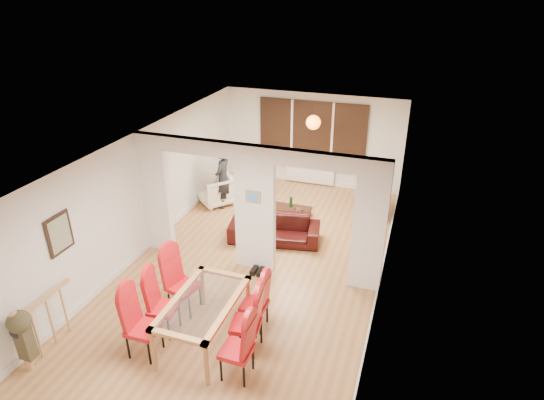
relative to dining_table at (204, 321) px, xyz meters
The scene contains 24 objects.
floor 2.33m from the dining_table, 89.72° to the left, with size 5.00×9.00×0.01m, color #AD7846.
room_walls 2.47m from the dining_table, 89.72° to the left, with size 5.00×9.00×2.60m, color silver, non-canonical shape.
divider_wall 2.47m from the dining_table, 89.72° to the left, with size 5.00×0.18×2.60m, color white.
bay_window_blinds 6.83m from the dining_table, 89.90° to the left, with size 3.00×0.08×1.80m, color black.
radiator 6.70m from the dining_table, 89.90° to the left, with size 1.40×0.08×0.50m, color white.
pendant_light 5.87m from the dining_table, 86.82° to the left, with size 0.36×0.36×0.36m, color orange.
stair_newel 2.42m from the dining_table, 158.01° to the right, with size 0.40×1.20×1.10m, color tan, non-canonical shape.
wall_poster 2.74m from the dining_table, behind, with size 0.04×0.52×0.67m, color gray.
pillar_photo 2.50m from the dining_table, 89.71° to the left, with size 0.30×0.03×0.25m, color #4C8CD8.
dining_table is the anchor object (origin of this frame).
dining_chair_la 0.95m from the dining_table, 144.25° to the right, with size 0.45×0.45×1.14m, color #B11217, non-canonical shape.
dining_chair_lb 0.75m from the dining_table, behind, with size 0.43×0.43×1.09m, color #B11217, non-canonical shape.
dining_chair_lc 0.91m from the dining_table, 139.56° to the left, with size 0.47×0.47×1.18m, color #B11217, non-canonical shape.
dining_chair_ra 0.92m from the dining_table, 32.85° to the right, with size 0.44×0.44×1.09m, color #B11217, non-canonical shape.
dining_chair_rb 0.71m from the dining_table, ahead, with size 0.45×0.45×1.13m, color #B11217, non-canonical shape.
dining_chair_rc 0.86m from the dining_table, 42.49° to the left, with size 0.41×0.41×1.03m, color #B11217, non-canonical shape.
sofa 3.38m from the dining_table, 89.17° to the left, with size 2.01×0.78×0.59m, color black.
armchair 5.09m from the dining_table, 113.01° to the left, with size 0.83×0.85×0.78m, color beige.
person 4.91m from the dining_table, 110.68° to the left, with size 0.38×0.58×1.58m, color black.
television 5.76m from the dining_table, 69.56° to the left, with size 0.14×1.07×0.61m, color black.
coffee_table 4.62m from the dining_table, 89.08° to the left, with size 0.97×0.49×0.22m, color #311B10, non-canonical shape.
bottle 4.67m from the dining_table, 89.44° to the left, with size 0.07×0.07×0.29m, color #143F19.
bowl 4.51m from the dining_table, 86.45° to the left, with size 0.21×0.21×0.05m, color #311B10.
shoes 2.07m from the dining_table, 86.05° to the left, with size 0.25×0.27×0.10m, color black, non-canonical shape.
Camera 1 is at (2.83, -7.32, 5.28)m, focal length 30.00 mm.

